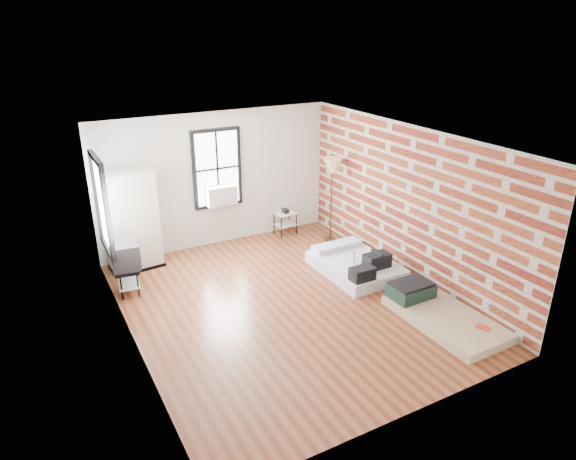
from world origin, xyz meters
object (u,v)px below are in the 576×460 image
tv_stand (126,257)px  floor_lamp (332,170)px  mattress_main (356,265)px  mattress_bare (437,311)px  side_table (285,217)px  wardrobe (131,221)px

tv_stand → floor_lamp: bearing=10.2°
mattress_main → mattress_bare: bearing=-85.2°
mattress_bare → side_table: (-0.48, 4.25, 0.27)m
side_table → floor_lamp: size_ratio=0.33×
mattress_main → tv_stand: tv_stand is taller
mattress_bare → tv_stand: 5.31m
mattress_main → wardrobe: 4.32m
mattress_bare → floor_lamp: (0.23, 3.49, 1.44)m
wardrobe → side_table: 3.37m
wardrobe → side_table: wardrobe is taller
mattress_main → wardrobe: size_ratio=0.88×
mattress_main → tv_stand: 4.20m
mattress_bare → wardrobe: (-3.80, 4.18, 0.83)m
wardrobe → tv_stand: size_ratio=2.07×
mattress_bare → tv_stand: tv_stand is taller
mattress_main → wardrobe: wardrobe is taller
mattress_bare → floor_lamp: bearing=85.6°
side_table → wardrobe: bearing=-178.8°
wardrobe → side_table: bearing=-4.0°
mattress_main → wardrobe: (-3.62, 2.22, 0.81)m
wardrobe → floor_lamp: 4.13m
side_table → tv_stand: (-3.66, -0.97, 0.27)m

